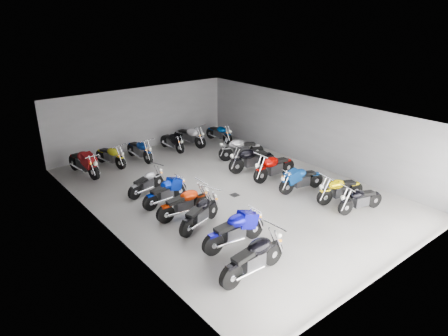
{
  "coord_description": "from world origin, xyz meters",
  "views": [
    {
      "loc": [
        -9.32,
        -11.37,
        6.85
      ],
      "look_at": [
        -0.08,
        0.08,
        1.0
      ],
      "focal_mm": 32.0,
      "sensor_mm": 36.0,
      "label": 1
    }
  ],
  "objects": [
    {
      "name": "ground",
      "position": [
        0.0,
        0.0,
        0.0
      ],
      "size": [
        14.0,
        14.0,
        0.0
      ],
      "primitive_type": "plane",
      "color": "gray",
      "rests_on": "ground"
    },
    {
      "name": "wall_left",
      "position": [
        -5.0,
        0.0,
        1.6
      ],
      "size": [
        0.1,
        14.0,
        3.2
      ],
      "primitive_type": "cube",
      "color": "slate",
      "rests_on": "ground"
    },
    {
      "name": "motorcycle_left_e",
      "position": [
        -2.5,
        0.58,
        0.49
      ],
      "size": [
        2.03,
        0.49,
        0.89
      ],
      "rotation": [
        0.0,
        0.0,
        -1.43
      ],
      "color": "black",
      "rests_on": "ground"
    },
    {
      "name": "motorcycle_left_f",
      "position": [
        -2.59,
        1.86,
        0.46
      ],
      "size": [
        1.86,
        0.67,
        0.84
      ],
      "rotation": [
        0.0,
        0.0,
        -1.28
      ],
      "color": "black",
      "rests_on": "ground"
    },
    {
      "name": "wall_back",
      "position": [
        0.0,
        7.0,
        1.6
      ],
      "size": [
        10.0,
        0.1,
        3.2
      ],
      "primitive_type": "cube",
      "color": "slate",
      "rests_on": "ground"
    },
    {
      "name": "ceiling",
      "position": [
        0.0,
        0.0,
        3.22
      ],
      "size": [
        10.0,
        14.0,
        0.04
      ],
      "primitive_type": "cube",
      "color": "black",
      "rests_on": "wall_back"
    },
    {
      "name": "motorcycle_back_e",
      "position": [
        2.13,
        5.75,
        0.53
      ],
      "size": [
        0.67,
        2.19,
        0.98
      ],
      "rotation": [
        0.0,
        0.0,
        3.37
      ],
      "color": "black",
      "rests_on": "ground"
    },
    {
      "name": "wall_right",
      "position": [
        5.0,
        0.0,
        1.6
      ],
      "size": [
        0.1,
        14.0,
        3.2
      ],
      "primitive_type": "cube",
      "color": "slate",
      "rests_on": "ground"
    },
    {
      "name": "motorcycle_right_a",
      "position": [
        2.65,
        -4.37,
        0.47
      ],
      "size": [
        1.94,
        0.6,
        0.87
      ],
      "rotation": [
        0.0,
        0.0,
        1.34
      ],
      "color": "black",
      "rests_on": "ground"
    },
    {
      "name": "motorcycle_right_c",
      "position": [
        2.33,
        -1.86,
        0.51
      ],
      "size": [
        2.1,
        0.59,
        0.93
      ],
      "rotation": [
        0.0,
        0.0,
        1.38
      ],
      "color": "black",
      "rests_on": "ground"
    },
    {
      "name": "motorcycle_left_c",
      "position": [
        -2.5,
        -1.64,
        0.51
      ],
      "size": [
        2.03,
        0.83,
        0.93
      ],
      "rotation": [
        0.0,
        0.0,
        -1.23
      ],
      "color": "black",
      "rests_on": "ground"
    },
    {
      "name": "motorcycle_right_d",
      "position": [
        2.38,
        -0.3,
        0.55
      ],
      "size": [
        2.31,
        0.46,
        1.01
      ],
      "rotation": [
        0.0,
        0.0,
        1.55
      ],
      "color": "black",
      "rests_on": "ground"
    },
    {
      "name": "motorcycle_back_a",
      "position": [
        -3.83,
        5.29,
        0.57
      ],
      "size": [
        0.58,
        2.39,
        1.05
      ],
      "rotation": [
        0.0,
        0.0,
        3.29
      ],
      "color": "black",
      "rests_on": "ground"
    },
    {
      "name": "motorcycle_left_a",
      "position": [
        -2.92,
        -4.73,
        0.56
      ],
      "size": [
        2.33,
        0.48,
        1.02
      ],
      "rotation": [
        0.0,
        0.0,
        -1.53
      ],
      "color": "black",
      "rests_on": "ground"
    },
    {
      "name": "motorcycle_left_b",
      "position": [
        -2.35,
        -3.27,
        0.55
      ],
      "size": [
        2.29,
        0.47,
        1.01
      ],
      "rotation": [
        0.0,
        0.0,
        -1.62
      ],
      "color": "black",
      "rests_on": "ground"
    },
    {
      "name": "motorcycle_back_b",
      "position": [
        -2.44,
        5.58,
        0.5
      ],
      "size": [
        0.63,
        2.06,
        0.92
      ],
      "rotation": [
        0.0,
        0.0,
        3.37
      ],
      "color": "black",
      "rests_on": "ground"
    },
    {
      "name": "motorcycle_right_b",
      "position": [
        2.76,
        -3.42,
        0.51
      ],
      "size": [
        2.07,
        0.66,
        0.93
      ],
      "rotation": [
        0.0,
        0.0,
        1.33
      ],
      "color": "black",
      "rests_on": "ground"
    },
    {
      "name": "motorcycle_right_e",
      "position": [
        2.27,
        1.0,
        0.56
      ],
      "size": [
        2.31,
        0.7,
        1.03
      ],
      "rotation": [
        0.0,
        0.0,
        1.35
      ],
      "color": "black",
      "rests_on": "ground"
    },
    {
      "name": "drain_grate",
      "position": [
        0.0,
        -0.5,
        0.01
      ],
      "size": [
        0.32,
        0.32,
        0.01
      ],
      "primitive_type": "cube",
      "color": "black",
      "rests_on": "ground"
    },
    {
      "name": "motorcycle_back_d",
      "position": [
        1.0,
        5.7,
        0.48
      ],
      "size": [
        0.41,
        2.0,
        0.88
      ],
      "rotation": [
        0.0,
        0.0,
        3.19
      ],
      "color": "black",
      "rests_on": "ground"
    },
    {
      "name": "motorcycle_back_f",
      "position": [
        3.84,
        5.35,
        0.48
      ],
      "size": [
        0.43,
        2.02,
        0.89
      ],
      "rotation": [
        0.0,
        0.0,
        3.21
      ],
      "color": "black",
      "rests_on": "ground"
    },
    {
      "name": "motorcycle_back_c",
      "position": [
        -1.0,
        5.46,
        0.52
      ],
      "size": [
        0.45,
        2.15,
        0.95
      ],
      "rotation": [
        0.0,
        0.0,
        3.2
      ],
      "color": "black",
      "rests_on": "ground"
    },
    {
      "name": "motorcycle_left_d",
      "position": [
        -2.5,
        -0.7,
        0.51
      ],
      "size": [
        2.14,
        0.44,
        0.94
      ],
      "rotation": [
        0.0,
        0.0,
        -1.61
      ],
      "color": "black",
      "rests_on": "ground"
    },
    {
      "name": "motorcycle_right_f",
      "position": [
        2.87,
        2.43,
        0.55
      ],
      "size": [
        2.16,
        1.02,
        1.0
      ],
      "rotation": [
        0.0,
        0.0,
        1.17
      ],
      "color": "black",
      "rests_on": "ground"
    }
  ]
}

